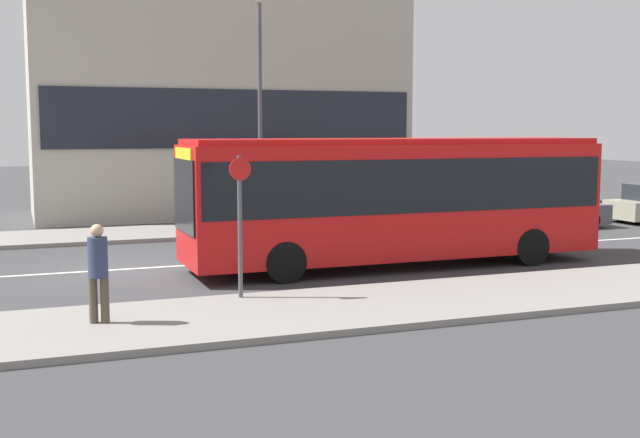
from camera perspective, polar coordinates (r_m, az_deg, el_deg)
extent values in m
plane|color=#3A3A3D|center=(20.65, -13.37, -3.48)|extent=(120.00, 120.00, 0.00)
cube|color=gray|center=(14.58, -10.13, -7.26)|extent=(44.00, 3.50, 0.13)
cube|color=gray|center=(26.78, -15.13, -1.14)|extent=(44.00, 3.50, 0.13)
cube|color=silver|center=(20.65, -13.37, -3.47)|extent=(41.80, 0.16, 0.01)
cube|color=#B7B2A3|center=(34.08, -7.38, 12.36)|extent=(14.80, 6.53, 14.08)
cube|color=#1E232D|center=(30.71, -5.85, 7.11)|extent=(14.21, 0.08, 2.20)
cube|color=red|center=(20.36, 5.38, 1.39)|extent=(10.70, 2.48, 2.80)
cube|color=black|center=(20.33, 5.39, 2.57)|extent=(10.49, 2.51, 1.29)
cube|color=red|center=(20.29, 5.42, 5.53)|extent=(10.54, 2.28, 0.14)
cube|color=black|center=(18.61, -9.63, 1.63)|extent=(0.05, 2.18, 1.68)
cube|color=yellow|center=(18.56, -9.69, 4.52)|extent=(0.04, 1.73, 0.32)
cylinder|color=black|center=(18.23, -2.50, -3.08)|extent=(0.96, 0.28, 0.96)
cylinder|color=black|center=(20.36, -4.50, -2.09)|extent=(0.96, 0.28, 0.96)
cylinder|color=black|center=(21.25, 14.76, -1.93)|extent=(0.96, 0.28, 0.96)
cylinder|color=black|center=(23.10, 11.51, -1.19)|extent=(0.96, 0.28, 0.96)
cube|color=#4C5156|center=(29.38, 15.79, 0.32)|extent=(4.29, 1.78, 0.68)
cube|color=#21262B|center=(29.25, 15.62, 1.40)|extent=(2.36, 1.56, 0.44)
cylinder|color=black|center=(29.59, 18.77, -0.10)|extent=(0.60, 0.18, 0.60)
cylinder|color=black|center=(30.83, 16.88, 0.22)|extent=(0.60, 0.18, 0.60)
cylinder|color=black|center=(27.98, 14.56, -0.32)|extent=(0.60, 0.18, 0.60)
cylinder|color=black|center=(29.29, 12.76, 0.02)|extent=(0.60, 0.18, 0.60)
cylinder|color=black|center=(32.65, 20.55, 0.42)|extent=(0.60, 0.18, 0.60)
cylinder|color=#4C4233|center=(14.52, -15.82, -5.57)|extent=(0.15, 0.15, 0.81)
cylinder|color=#4C4233|center=(14.47, -15.05, -5.59)|extent=(0.15, 0.15, 0.81)
cylinder|color=#2D3856|center=(14.36, -15.53, -2.64)|extent=(0.34, 0.34, 0.70)
sphere|color=tan|center=(14.30, -15.58, -0.81)|extent=(0.23, 0.23, 0.23)
cylinder|color=#4C4C51|center=(15.99, -5.71, -0.57)|extent=(0.09, 0.09, 2.84)
cylinder|color=red|center=(15.84, -5.70, 3.54)|extent=(0.44, 0.03, 0.44)
cylinder|color=#4C4C51|center=(26.19, -4.28, 7.16)|extent=(0.14, 0.14, 7.40)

